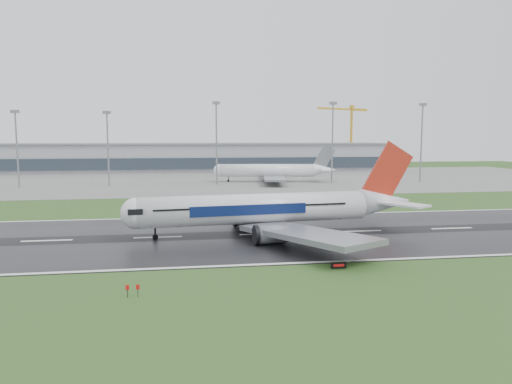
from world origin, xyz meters
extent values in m
plane|color=#27491B|center=(0.00, 0.00, 0.00)|extent=(520.00, 520.00, 0.00)
cube|color=black|center=(0.00, 0.00, 0.05)|extent=(400.00, 45.00, 0.10)
cube|color=slate|center=(0.00, 125.00, 0.04)|extent=(400.00, 130.00, 0.08)
cube|color=gray|center=(0.00, 185.00, 7.50)|extent=(240.00, 36.00, 15.00)
cylinder|color=gray|center=(-57.70, 100.00, 14.02)|extent=(0.64, 0.64, 28.04)
cylinder|color=gray|center=(-24.48, 100.00, 13.96)|extent=(0.64, 0.64, 27.93)
cylinder|color=gray|center=(17.66, 100.00, 16.03)|extent=(0.64, 0.64, 32.05)
cylinder|color=gray|center=(65.80, 100.00, 16.21)|extent=(0.64, 0.64, 32.42)
cylinder|color=gray|center=(105.35, 100.00, 16.14)|extent=(0.64, 0.64, 32.27)
camera|label=1|loc=(5.55, -88.83, 18.83)|focal=32.86mm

